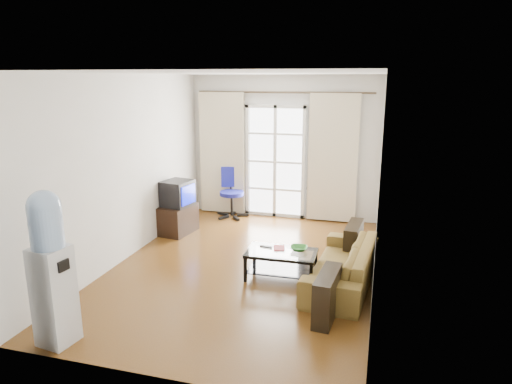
% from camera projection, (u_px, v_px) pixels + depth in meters
% --- Properties ---
extents(floor, '(5.20, 5.20, 0.00)m').
position_uv_depth(floor, '(244.00, 267.00, 6.56)').
color(floor, brown).
rests_on(floor, ground).
extents(ceiling, '(5.20, 5.20, 0.00)m').
position_uv_depth(ceiling, '(243.00, 73.00, 5.90)').
color(ceiling, white).
rests_on(ceiling, wall_back).
extents(wall_back, '(3.60, 0.02, 2.70)m').
position_uv_depth(wall_back, '(284.00, 148.00, 8.66)').
color(wall_back, silver).
rests_on(wall_back, floor).
extents(wall_front, '(3.60, 0.02, 2.70)m').
position_uv_depth(wall_front, '(152.00, 237.00, 3.80)').
color(wall_front, silver).
rests_on(wall_front, floor).
extents(wall_left, '(0.02, 5.20, 2.70)m').
position_uv_depth(wall_left, '(127.00, 168.00, 6.70)').
color(wall_left, silver).
rests_on(wall_left, floor).
extents(wall_right, '(0.02, 5.20, 2.70)m').
position_uv_depth(wall_right, '(379.00, 183.00, 5.76)').
color(wall_right, silver).
rests_on(wall_right, floor).
extents(french_door, '(1.16, 0.06, 2.15)m').
position_uv_depth(french_door, '(275.00, 162.00, 8.71)').
color(french_door, white).
rests_on(french_door, wall_back).
extents(curtain_rod, '(3.30, 0.04, 0.04)m').
position_uv_depth(curtain_rod, '(283.00, 92.00, 8.32)').
color(curtain_rod, '#4C3F2D').
rests_on(curtain_rod, wall_back).
extents(curtain_left, '(0.90, 0.07, 2.35)m').
position_uv_depth(curtain_left, '(222.00, 154.00, 8.90)').
color(curtain_left, beige).
rests_on(curtain_left, curtain_rod).
extents(curtain_right, '(0.90, 0.07, 2.35)m').
position_uv_depth(curtain_right, '(333.00, 159.00, 8.34)').
color(curtain_right, beige).
rests_on(curtain_right, curtain_rod).
extents(radiator, '(0.64, 0.12, 0.64)m').
position_uv_depth(radiator, '(323.00, 204.00, 8.61)').
color(radiator, gray).
rests_on(radiator, floor).
extents(sofa, '(1.98, 1.05, 0.54)m').
position_uv_depth(sofa, '(342.00, 264.00, 5.96)').
color(sofa, brown).
rests_on(sofa, floor).
extents(coffee_table, '(0.94, 0.55, 0.38)m').
position_uv_depth(coffee_table, '(281.00, 261.00, 6.13)').
color(coffee_table, silver).
rests_on(coffee_table, floor).
extents(bowl, '(0.26, 0.26, 0.06)m').
position_uv_depth(bowl, '(299.00, 248.00, 6.13)').
color(bowl, '#2F8142').
rests_on(bowl, coffee_table).
extents(book, '(0.24, 0.27, 0.02)m').
position_uv_depth(book, '(274.00, 248.00, 6.20)').
color(book, '#AF3215').
rests_on(book, coffee_table).
extents(remote, '(0.18, 0.08, 0.02)m').
position_uv_depth(remote, '(266.00, 247.00, 6.25)').
color(remote, black).
rests_on(remote, coffee_table).
extents(tv_stand, '(0.55, 0.74, 0.50)m').
position_uv_depth(tv_stand, '(178.00, 219.00, 7.94)').
color(tv_stand, black).
rests_on(tv_stand, floor).
extents(crt_tv, '(0.55, 0.55, 0.44)m').
position_uv_depth(crt_tv, '(177.00, 193.00, 7.82)').
color(crt_tv, black).
rests_on(crt_tv, tv_stand).
extents(task_chair, '(0.85, 0.85, 0.96)m').
position_uv_depth(task_chair, '(232.00, 202.00, 8.87)').
color(task_chair, black).
rests_on(task_chair, floor).
extents(water_cooler, '(0.38, 0.37, 1.61)m').
position_uv_depth(water_cooler, '(51.00, 266.00, 4.49)').
color(water_cooler, silver).
rests_on(water_cooler, floor).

